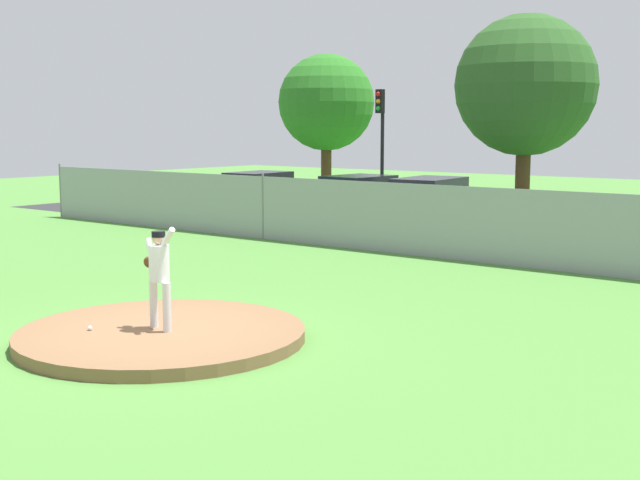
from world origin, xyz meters
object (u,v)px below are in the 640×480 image
(pitcher_youth, at_px, (159,269))
(baseball, at_px, (90,328))
(parked_car_champagne, at_px, (259,196))
(parked_car_teal, at_px, (358,201))
(traffic_cone_orange, at_px, (487,225))
(traffic_light_near, at_px, (381,129))
(parked_car_white, at_px, (429,206))

(pitcher_youth, height_order, baseball, pitcher_youth)
(parked_car_champagne, bearing_deg, parked_car_teal, 10.45)
(pitcher_youth, relative_size, parked_car_teal, 0.38)
(traffic_cone_orange, distance_m, traffic_light_near, 7.36)
(baseball, bearing_deg, traffic_cone_orange, 94.22)
(pitcher_youth, xyz_separation_m, traffic_cone_orange, (-2.01, 15.33, -0.89))
(baseball, bearing_deg, pitcher_youth, 41.16)
(parked_car_champagne, relative_size, traffic_cone_orange, 7.72)
(traffic_light_near, bearing_deg, parked_car_champagne, -124.11)
(parked_car_teal, relative_size, parked_car_white, 0.89)
(traffic_light_near, bearing_deg, parked_car_teal, -68.78)
(baseball, distance_m, traffic_light_near, 20.55)
(parked_car_champagne, xyz_separation_m, traffic_cone_orange, (8.76, 1.08, -0.55))
(parked_car_white, relative_size, traffic_cone_orange, 8.86)
(parked_car_champagne, bearing_deg, parked_car_white, 4.28)
(parked_car_white, distance_m, traffic_cone_orange, 1.98)
(parked_car_teal, height_order, traffic_light_near, traffic_light_near)
(baseball, relative_size, traffic_light_near, 0.02)
(traffic_light_near, bearing_deg, pitcher_youth, -66.24)
(baseball, distance_m, parked_car_champagne, 17.99)
(parked_car_white, relative_size, traffic_light_near, 1.02)
(parked_car_white, height_order, traffic_cone_orange, parked_car_white)
(traffic_cone_orange, height_order, traffic_light_near, traffic_light_near)
(parked_car_teal, relative_size, traffic_cone_orange, 7.91)
(traffic_light_near, bearing_deg, parked_car_white, -39.67)
(parked_car_white, bearing_deg, traffic_cone_orange, 17.08)
(pitcher_youth, height_order, traffic_light_near, traffic_light_near)
(parked_car_white, bearing_deg, pitcher_youth, -75.48)
(pitcher_youth, distance_m, traffic_light_near, 20.08)
(parked_car_white, bearing_deg, traffic_light_near, 140.33)
(baseball, height_order, traffic_cone_orange, traffic_cone_orange)
(pitcher_youth, distance_m, traffic_cone_orange, 15.49)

